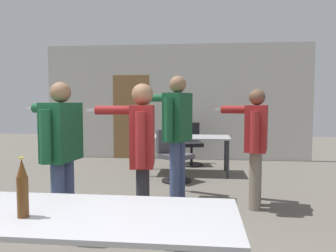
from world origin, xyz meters
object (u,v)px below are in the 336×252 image
at_px(office_chair_mid_tucked, 173,157).
at_px(person_center_tall, 141,147).
at_px(office_chair_far_right, 191,145).
at_px(beer_bottle, 22,189).
at_px(person_right_polo, 177,126).
at_px(person_near_casual, 61,144).
at_px(person_far_watching, 255,138).

bearing_deg(office_chair_mid_tucked, person_center_tall, 37.12).
xyz_separation_m(office_chair_far_right, beer_bottle, (-0.80, -5.45, 0.46)).
xyz_separation_m(person_right_polo, person_center_tall, (-0.24, -1.40, -0.10)).
height_order(person_right_polo, office_chair_mid_tucked, person_right_polo).
height_order(person_right_polo, beer_bottle, person_right_polo).
bearing_deg(beer_bottle, person_near_casual, 106.38).
bearing_deg(office_chair_mid_tucked, office_chair_far_right, -150.30).
xyz_separation_m(person_right_polo, office_chair_mid_tucked, (-0.15, 1.13, -0.64)).
bearing_deg(person_center_tall, office_chair_far_right, -10.47).
bearing_deg(person_near_casual, office_chair_mid_tucked, -14.48).
distance_m(person_near_casual, office_chair_far_right, 4.16).
xyz_separation_m(office_chair_far_right, office_chair_mid_tucked, (-0.26, -1.52, -0.01)).
height_order(person_center_tall, office_chair_far_right, person_center_tall).
bearing_deg(person_far_watching, person_near_casual, 129.29).
distance_m(person_center_tall, beer_bottle, 1.47).
xyz_separation_m(person_near_casual, beer_bottle, (0.45, -1.52, -0.07)).
height_order(office_chair_far_right, beer_bottle, beer_bottle).
height_order(person_center_tall, office_chair_mid_tucked, person_center_tall).
bearing_deg(office_chair_far_right, person_right_polo, 76.31).
bearing_deg(person_near_casual, person_far_watching, -56.19).
distance_m(person_right_polo, person_far_watching, 1.08).
xyz_separation_m(person_far_watching, beer_bottle, (-1.74, -2.59, -0.04)).
bearing_deg(office_chair_mid_tucked, person_far_watching, 81.12).
relative_size(person_far_watching, office_chair_mid_tucked, 1.73).
xyz_separation_m(person_center_tall, office_chair_far_right, (0.35, 4.06, -0.53)).
bearing_deg(person_near_casual, office_chair_far_right, -9.75).
bearing_deg(person_center_tall, office_chair_mid_tucked, -7.66).
bearing_deg(person_right_polo, person_near_casual, 157.88).
xyz_separation_m(person_near_casual, office_chair_far_right, (1.24, 3.93, -0.53)).
xyz_separation_m(person_center_tall, office_chair_mid_tucked, (0.09, 2.53, -0.54)).
relative_size(person_center_tall, office_chair_far_right, 1.71).
relative_size(person_right_polo, person_center_tall, 1.11).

